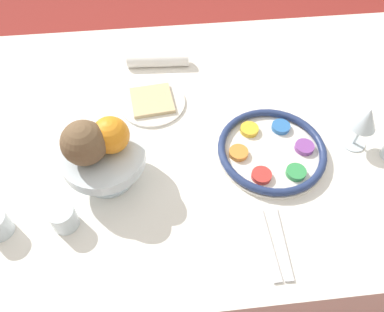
% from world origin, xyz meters
% --- Properties ---
extents(ground_plane, '(8.00, 8.00, 0.00)m').
position_xyz_m(ground_plane, '(0.00, 0.00, 0.00)').
color(ground_plane, maroon).
extents(dining_table, '(1.58, 1.00, 0.72)m').
position_xyz_m(dining_table, '(0.00, 0.00, 0.36)').
color(dining_table, white).
rests_on(dining_table, ground_plane).
extents(seder_plate, '(0.29, 0.29, 0.03)m').
position_xyz_m(seder_plate, '(-0.10, 0.11, 0.74)').
color(seder_plate, silver).
rests_on(seder_plate, dining_table).
extents(wine_glass, '(0.07, 0.07, 0.13)m').
position_xyz_m(wine_glass, '(-0.34, 0.10, 0.82)').
color(wine_glass, silver).
rests_on(wine_glass, dining_table).
extents(fruit_stand, '(0.20, 0.20, 0.10)m').
position_xyz_m(fruit_stand, '(0.32, 0.14, 0.80)').
color(fruit_stand, silver).
rests_on(fruit_stand, dining_table).
extents(orange_fruit, '(0.09, 0.09, 0.09)m').
position_xyz_m(orange_fruit, '(0.30, 0.13, 0.87)').
color(orange_fruit, orange).
rests_on(orange_fruit, fruit_stand).
extents(coconut, '(0.10, 0.10, 0.10)m').
position_xyz_m(coconut, '(0.35, 0.15, 0.88)').
color(coconut, brown).
rests_on(coconut, fruit_stand).
extents(bread_plate, '(0.20, 0.20, 0.02)m').
position_xyz_m(bread_plate, '(0.20, -0.11, 0.73)').
color(bread_plate, silver).
rests_on(bread_plate, dining_table).
extents(napkin_roll, '(0.20, 0.05, 0.04)m').
position_xyz_m(napkin_roll, '(0.18, -0.28, 0.75)').
color(napkin_roll, white).
rests_on(napkin_roll, dining_table).
extents(cup_far, '(0.06, 0.06, 0.06)m').
position_xyz_m(cup_far, '(0.42, 0.27, 0.75)').
color(cup_far, silver).
rests_on(cup_far, dining_table).
extents(fork_left, '(0.03, 0.18, 0.01)m').
position_xyz_m(fork_left, '(-0.07, 0.37, 0.73)').
color(fork_left, silver).
rests_on(fork_left, dining_table).
extents(fork_right, '(0.03, 0.18, 0.01)m').
position_xyz_m(fork_right, '(-0.04, 0.37, 0.73)').
color(fork_right, silver).
rests_on(fork_right, dining_table).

